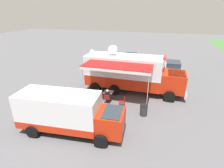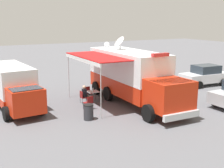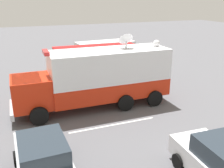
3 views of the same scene
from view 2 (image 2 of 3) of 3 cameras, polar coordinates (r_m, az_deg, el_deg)
ground_plane at (r=21.12m, az=2.93°, el=-3.11°), size 100.00×100.00×0.00m
lot_stripe at (r=21.93m, az=10.15°, el=-2.69°), size 0.19×4.80×0.01m
command_truck at (r=20.04m, az=3.99°, el=1.74°), size 4.94×9.53×4.53m
folding_table at (r=20.61m, az=-3.69°, el=-1.58°), size 0.81×0.81×0.73m
water_bottle at (r=20.72m, az=-3.66°, el=-1.04°), size 0.07×0.07×0.22m
folding_chair_at_table at (r=20.23m, az=-5.61°, el=-2.34°), size 0.49×0.49×0.87m
folding_chair_beside_table at (r=21.39m, az=-4.74°, el=-1.52°), size 0.49×0.49×0.87m
folding_chair_spare_by_truck at (r=18.89m, az=-4.44°, el=-3.39°), size 0.59×0.59×0.87m
seated_responder at (r=20.27m, az=-5.12°, el=-1.90°), size 0.66×0.56×1.25m
trash_bin at (r=17.00m, az=-4.54°, el=-5.40°), size 0.57×0.57×0.91m
support_truck at (r=20.10m, az=-18.61°, el=-0.48°), size 2.75×6.94×2.70m
car_far_corner at (r=26.84m, az=17.39°, el=1.61°), size 4.29×2.20×1.76m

